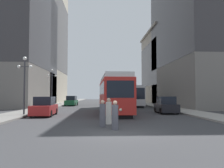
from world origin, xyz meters
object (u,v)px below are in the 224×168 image
Objects in this scene: pedestrian_on_sidewalk at (115,116)px; lamp_post_left_far at (52,82)px; streetcar at (113,94)px; lamp_post_left_near at (25,76)px; parked_car_left_mid at (72,101)px; parked_car_right_far at (166,105)px; transit_bus at (131,95)px; parked_car_left_near at (45,107)px; pedestrian_crossing_far at (103,114)px; pedestrian_crossing_near at (109,112)px.

lamp_post_left_far reaches higher than pedestrian_on_sidewalk.
streetcar is 9.10m from lamp_post_left_near.
parked_car_right_far is (12.40, -18.32, -0.00)m from parked_car_left_mid.
pedestrian_on_sidewalk is at bearing -101.00° from transit_bus.
lamp_post_left_far reaches higher than parked_car_left_near.
parked_car_left_mid is at bearing 88.30° from parked_car_left_near.
transit_bus is 20.59m from parked_car_left_near.
transit_bus reaches higher than pedestrian_crossing_far.
parked_car_left_mid is 22.12m from parked_car_right_far.
pedestrian_on_sidewalk is (6.12, -29.87, -0.07)m from parked_car_left_mid.
lamp_post_left_near reaches higher than pedestrian_crossing_far.
pedestrian_crossing_far is (5.43, -7.96, -0.07)m from parked_car_left_near.
parked_car_left_near is at bearing 3.12° from lamp_post_left_near.
lamp_post_left_near is at bearing -178.57° from parked_car_left_near.
lamp_post_left_near is (-1.90, -0.10, 2.91)m from parked_car_left_near.
parked_car_left_near is at bearing -122.64° from transit_bus.
pedestrian_on_sidewalk is 0.29× the size of lamp_post_left_far.
parked_car_left_near is at bearing -162.64° from streetcar.
parked_car_left_mid reaches higher than pedestrian_crossing_near.
pedestrian_crossing_near is 1.07× the size of pedestrian_on_sidewalk.
pedestrian_crossing_far is 11.15m from lamp_post_left_near.
pedestrian_on_sidewalk is (-0.59, -11.54, -1.33)m from streetcar.
parked_car_left_mid is at bearing -53.86° from parked_car_right_far.
parked_car_left_near is at bearing 119.35° from pedestrian_on_sidewalk.
pedestrian_on_sidewalk is (-6.28, -11.55, -0.07)m from parked_car_right_far.
lamp_post_left_far is (-14.30, 10.02, 3.03)m from parked_car_right_far.
pedestrian_on_sidewalk is at bearing -48.64° from lamp_post_left_near.
streetcar is 2.66× the size of parked_car_left_mid.
parked_car_left_mid is 2.85× the size of pedestrian_crossing_far.
parked_car_left_near is at bearing 12.72° from parked_car_right_far.
pedestrian_on_sidewalk is (-4.57, -26.78, -1.17)m from transit_bus.
streetcar reaches higher than transit_bus.
streetcar is 13.33m from lamp_post_left_far.
lamp_post_left_near reaches higher than parked_car_left_near.
streetcar reaches higher than pedestrian_crossing_far.
pedestrian_crossing_near is at bearing -49.88° from parked_car_left_near.
lamp_post_left_far is at bearing 84.84° from pedestrian_crossing_far.
parked_car_left_mid is 2.69× the size of pedestrian_crossing_near.
parked_car_left_near is (-10.70, -17.56, -1.10)m from transit_bus.
lamp_post_left_near reaches higher than pedestrian_crossing_near.
transit_bus is 26.09m from pedestrian_crossing_far.
parked_car_left_near is 11.06m from pedestrian_on_sidewalk.
transit_bus is 13.77m from lamp_post_left_far.
pedestrian_crossing_near is 1.47m from pedestrian_crossing_far.
pedestrian_on_sidewalk is 12.50m from lamp_post_left_near.
lamp_post_left_near reaches higher than parked_car_right_far.
parked_car_left_near is 12.62m from parked_car_right_far.
lamp_post_left_near is at bearing 127.11° from pedestrian_on_sidewalk.
lamp_post_left_near is (-1.90, -20.76, 2.91)m from parked_car_left_mid.
parked_car_right_far reaches higher than pedestrian_on_sidewalk.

